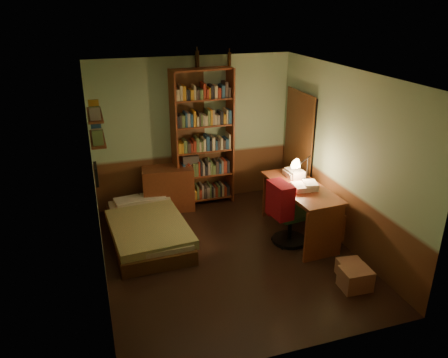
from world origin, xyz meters
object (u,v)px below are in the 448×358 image
object	(u,v)px
dresser	(168,189)
cardboard_box_b	(350,269)
desk_lamp	(308,161)
mini_stereo	(190,159)
office_chair	(291,216)
bookshelf	(203,139)
cardboard_box_a	(355,279)
bed	(147,222)
desk	(299,210)

from	to	relation	value
dresser	cardboard_box_b	xyz separation A→B (m)	(1.91, -2.76, -0.27)
dresser	desk_lamp	size ratio (longest dim) A/B	1.39
mini_stereo	office_chair	distance (m)	2.16
bookshelf	cardboard_box_b	world-z (taller)	bookshelf
office_chair	cardboard_box_b	bearing A→B (deg)	-76.66
desk_lamp	cardboard_box_a	world-z (taller)	desk_lamp
mini_stereo	bookshelf	bearing A→B (deg)	-5.50
bed	desk	xyz separation A→B (m)	(2.29, -0.59, 0.12)
bed	office_chair	size ratio (longest dim) A/B	2.17
desk_lamp	cardboard_box_a	distance (m)	1.98
dresser	cardboard_box_b	distance (m)	3.37
bed	desk_lamp	world-z (taller)	desk_lamp
bed	mini_stereo	bearing A→B (deg)	46.09
bookshelf	desk	bearing A→B (deg)	-62.14
desk	bookshelf	bearing A→B (deg)	121.88
mini_stereo	cardboard_box_b	bearing A→B (deg)	-58.26
desk	office_chair	distance (m)	0.30
cardboard_box_b	desk	bearing A→B (deg)	96.55
desk	desk_lamp	bearing A→B (deg)	43.58
office_chair	cardboard_box_b	xyz separation A→B (m)	(0.38, -1.06, -0.33)
dresser	bookshelf	bearing A→B (deg)	14.35
desk	cardboard_box_a	distance (m)	1.52
cardboard_box_b	cardboard_box_a	bearing A→B (deg)	-108.81
cardboard_box_a	bed	bearing A→B (deg)	138.27
cardboard_box_b	bed	bearing A→B (deg)	142.94
dresser	bookshelf	xyz separation A→B (m)	(0.66, 0.08, 0.82)
bookshelf	cardboard_box_a	world-z (taller)	bookshelf
bed	office_chair	world-z (taller)	office_chair
desk	office_chair	xyz separation A→B (m)	(-0.24, -0.18, 0.04)
dresser	bookshelf	world-z (taller)	bookshelf
office_chair	bed	bearing A→B (deg)	152.78
cardboard_box_a	mini_stereo	bearing A→B (deg)	113.92
desk_lamp	office_chair	bearing A→B (deg)	-140.67
office_chair	dresser	bearing A→B (deg)	125.57
dresser	cardboard_box_b	bearing A→B (deg)	-48.22
bed	bookshelf	size ratio (longest dim) A/B	0.81
desk	cardboard_box_a	xyz separation A→B (m)	(0.06, -1.50, -0.27)
desk	bed	bearing A→B (deg)	162.55
bookshelf	cardboard_box_b	bearing A→B (deg)	-73.14
dresser	office_chair	xyz separation A→B (m)	(1.53, -1.69, 0.06)
bookshelf	cardboard_box_a	size ratio (longest dim) A/B	6.42
cardboard_box_a	cardboard_box_b	bearing A→B (deg)	71.19
mini_stereo	bookshelf	size ratio (longest dim) A/B	0.12
bookshelf	desk	size ratio (longest dim) A/B	1.57
desk_lamp	cardboard_box_a	xyz separation A→B (m)	(-0.14, -1.71, -1.00)
mini_stereo	cardboard_box_a	distance (m)	3.50
mini_stereo	cardboard_box_b	distance (m)	3.32
bookshelf	desk	world-z (taller)	bookshelf
mini_stereo	desk_lamp	size ratio (longest dim) A/B	0.45
mini_stereo	cardboard_box_b	xyz separation A→B (m)	(1.48, -2.88, -0.74)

